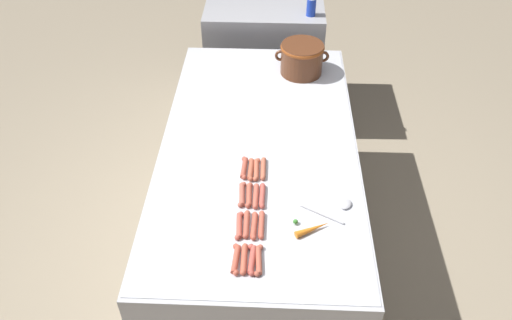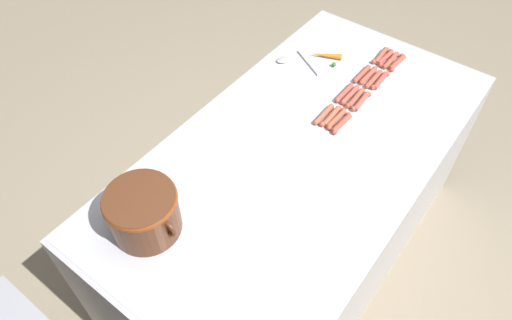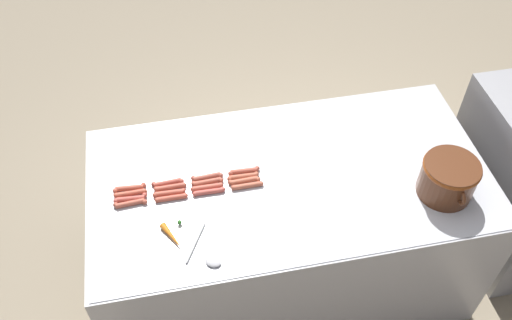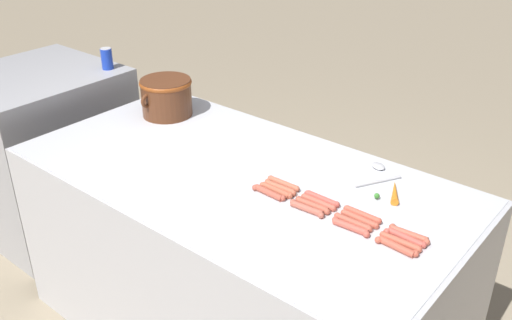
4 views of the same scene
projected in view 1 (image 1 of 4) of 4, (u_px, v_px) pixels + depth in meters
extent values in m
plane|color=gray|center=(258.00, 250.00, 3.33)|extent=(20.00, 20.00, 0.00)
cube|color=#BCBCC1|center=(259.00, 202.00, 3.03)|extent=(1.04, 2.00, 0.91)
cube|color=silver|center=(259.00, 142.00, 2.72)|extent=(1.02, 1.96, 0.00)
cube|color=#A0A0A4|center=(264.00, 57.00, 4.17)|extent=(0.87, 0.82, 1.02)
cylinder|color=#BC513D|center=(236.00, 259.00, 2.13)|extent=(0.04, 0.14, 0.03)
sphere|color=#BC513D|center=(236.00, 273.00, 2.08)|extent=(0.03, 0.03, 0.03)
sphere|color=#BC513D|center=(236.00, 246.00, 2.18)|extent=(0.03, 0.03, 0.03)
cylinder|color=#BD5142|center=(239.00, 226.00, 2.27)|extent=(0.03, 0.14, 0.03)
sphere|color=#BD5142|center=(237.00, 237.00, 2.22)|extent=(0.03, 0.03, 0.03)
sphere|color=#BD5142|center=(241.00, 214.00, 2.32)|extent=(0.03, 0.03, 0.03)
cylinder|color=#B25847|center=(242.00, 194.00, 2.41)|extent=(0.03, 0.14, 0.03)
sphere|color=#B25847|center=(240.00, 205.00, 2.36)|extent=(0.03, 0.03, 0.03)
sphere|color=#B25847|center=(244.00, 184.00, 2.46)|extent=(0.03, 0.03, 0.03)
cylinder|color=#B0503E|center=(244.00, 168.00, 2.55)|extent=(0.03, 0.14, 0.03)
sphere|color=#B0503E|center=(244.00, 177.00, 2.50)|extent=(0.03, 0.03, 0.03)
sphere|color=#B0503E|center=(244.00, 159.00, 2.60)|extent=(0.03, 0.03, 0.03)
cylinder|color=#BE553E|center=(244.00, 259.00, 2.13)|extent=(0.03, 0.14, 0.03)
sphere|color=#BE553E|center=(243.00, 273.00, 2.08)|extent=(0.03, 0.03, 0.03)
sphere|color=#BE553E|center=(245.00, 246.00, 2.18)|extent=(0.03, 0.03, 0.03)
cylinder|color=#B45340|center=(246.00, 224.00, 2.27)|extent=(0.03, 0.14, 0.03)
sphere|color=#B45340|center=(245.00, 236.00, 2.22)|extent=(0.03, 0.03, 0.03)
sphere|color=#B45340|center=(247.00, 213.00, 2.32)|extent=(0.03, 0.03, 0.03)
cylinder|color=#B25440|center=(249.00, 195.00, 2.41)|extent=(0.03, 0.14, 0.03)
sphere|color=#B25440|center=(248.00, 206.00, 2.36)|extent=(0.03, 0.03, 0.03)
sphere|color=#B25440|center=(250.00, 185.00, 2.46)|extent=(0.03, 0.03, 0.03)
cylinder|color=#B4583F|center=(251.00, 169.00, 2.54)|extent=(0.03, 0.14, 0.03)
sphere|color=#B4583F|center=(251.00, 179.00, 2.49)|extent=(0.03, 0.03, 0.03)
sphere|color=#B4583F|center=(251.00, 160.00, 2.59)|extent=(0.03, 0.03, 0.03)
cylinder|color=#BE5044|center=(251.00, 260.00, 2.13)|extent=(0.03, 0.14, 0.03)
sphere|color=#BE5044|center=(251.00, 273.00, 2.08)|extent=(0.03, 0.03, 0.03)
sphere|color=#BE5044|center=(251.00, 247.00, 2.18)|extent=(0.03, 0.03, 0.03)
cylinder|color=#BC5440|center=(254.00, 226.00, 2.26)|extent=(0.03, 0.14, 0.03)
sphere|color=#BC5440|center=(254.00, 238.00, 2.21)|extent=(0.03, 0.03, 0.03)
sphere|color=#BC5440|center=(254.00, 214.00, 2.32)|extent=(0.03, 0.03, 0.03)
cylinder|color=#BC5644|center=(255.00, 196.00, 2.40)|extent=(0.03, 0.14, 0.03)
sphere|color=#BC5644|center=(255.00, 207.00, 2.35)|extent=(0.03, 0.03, 0.03)
sphere|color=#BC5644|center=(256.00, 186.00, 2.45)|extent=(0.03, 0.03, 0.03)
cylinder|color=#B65C42|center=(256.00, 170.00, 2.54)|extent=(0.03, 0.14, 0.03)
sphere|color=#B65C42|center=(255.00, 179.00, 2.49)|extent=(0.03, 0.03, 0.03)
sphere|color=#B65C42|center=(257.00, 161.00, 2.59)|extent=(0.03, 0.03, 0.03)
cylinder|color=#B45540|center=(259.00, 260.00, 2.12)|extent=(0.03, 0.14, 0.03)
sphere|color=#B45540|center=(257.00, 274.00, 2.07)|extent=(0.03, 0.03, 0.03)
sphere|color=#B45540|center=(260.00, 247.00, 2.17)|extent=(0.03, 0.03, 0.03)
cylinder|color=#BE523E|center=(261.00, 225.00, 2.27)|extent=(0.03, 0.14, 0.03)
sphere|color=#BE523E|center=(261.00, 237.00, 2.22)|extent=(0.03, 0.03, 0.03)
sphere|color=#BE523E|center=(262.00, 213.00, 2.32)|extent=(0.03, 0.03, 0.03)
cylinder|color=#BB4F44|center=(262.00, 196.00, 2.40)|extent=(0.03, 0.14, 0.03)
sphere|color=#BB4F44|center=(262.00, 206.00, 2.35)|extent=(0.03, 0.03, 0.03)
sphere|color=#BB4F44|center=(262.00, 186.00, 2.46)|extent=(0.03, 0.03, 0.03)
cylinder|color=#B95D44|center=(263.00, 169.00, 2.55)|extent=(0.03, 0.14, 0.03)
sphere|color=#B95D44|center=(263.00, 178.00, 2.49)|extent=(0.03, 0.03, 0.03)
sphere|color=#B95D44|center=(264.00, 160.00, 2.60)|extent=(0.03, 0.03, 0.03)
cylinder|color=#562D19|center=(302.00, 59.00, 3.18)|extent=(0.26, 0.26, 0.20)
torus|color=brown|center=(303.00, 47.00, 3.12)|extent=(0.27, 0.27, 0.03)
torus|color=#562D19|center=(281.00, 56.00, 3.17)|extent=(0.08, 0.02, 0.08)
torus|color=#562D19|center=(323.00, 57.00, 3.16)|extent=(0.08, 0.02, 0.08)
cylinder|color=#B7B7BC|center=(322.00, 214.00, 2.33)|extent=(0.20, 0.12, 0.01)
ellipsoid|color=#B7B7BC|center=(346.00, 204.00, 2.37)|extent=(0.08, 0.09, 0.02)
cone|color=orange|center=(313.00, 229.00, 2.25)|extent=(0.17, 0.11, 0.03)
sphere|color=#387F2D|center=(295.00, 222.00, 2.28)|extent=(0.02, 0.02, 0.02)
cylinder|color=#1938B2|center=(311.00, 7.00, 3.57)|extent=(0.07, 0.07, 0.12)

